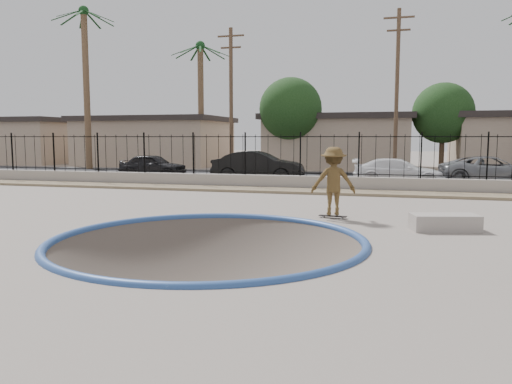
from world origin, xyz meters
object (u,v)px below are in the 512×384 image
Objects in this scene: car_c at (398,172)px; skater at (333,185)px; car_a at (153,165)px; car_d at (492,170)px; concrete_ledge at (445,222)px; skateboard at (333,216)px; car_b at (258,166)px.

skater is at bearing 169.66° from car_c.
car_d is (17.75, 0.42, 0.02)m from car_a.
car_a is at bearing 138.25° from concrete_ledge.
concrete_ledge is (2.87, -1.16, 0.14)m from skateboard.
car_c is (6.88, 0.00, -0.15)m from car_b.
skater is 0.45× the size of car_c.
skater reaches higher than car_c.
car_d is (4.37, 1.60, 0.05)m from car_c.
skateboard is 0.19× the size of car_c.
car_c is (1.86, 10.50, -0.31)m from skater.
skater reaches higher than concrete_ledge.
car_a is at bearing -55.87° from skater.
car_a is at bearing 86.41° from car_d.
car_a is 17.76m from car_d.
concrete_ledge is (2.87, -1.16, -0.76)m from skater.
car_d is at bearing 75.79° from concrete_ledge.
car_a is at bearing 141.39° from skateboard.
car_c is (13.38, -1.18, -0.03)m from car_a.
skater reaches higher than car_b.
car_d is (11.25, 1.60, -0.10)m from car_b.
car_b reaches higher than concrete_ledge.
concrete_ledge is 13.69m from car_d.
car_d is (6.23, 12.10, 0.64)m from skateboard.
skater is 0.90m from skateboard.
concrete_ledge is 0.38× the size of car_c.
skater reaches higher than car_d.
car_d reaches higher than car_c.
concrete_ledge is at bearing -175.34° from car_c.
car_c is (1.86, 10.50, 0.59)m from skateboard.
car_c is at bearing -110.50° from skater.
skateboard is at bearing 169.66° from car_c.
concrete_ledge is at bearing -147.96° from car_b.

